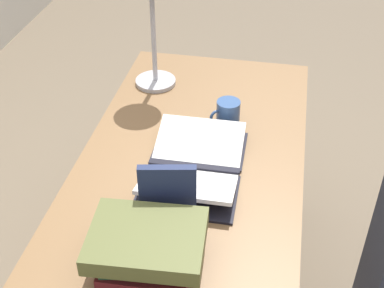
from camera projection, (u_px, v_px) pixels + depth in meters
reading_desk at (192, 180)px, 1.79m from camera, size 1.36×0.72×0.74m
open_book at (194, 165)px, 1.66m from camera, size 0.44×0.30×0.06m
book_stack_tall at (148, 249)px, 1.32m from camera, size 0.24×0.30×0.12m
book_standing_upright at (168, 196)px, 1.42m from camera, size 0.05×0.15×0.20m
coffee_mug at (228, 113)px, 1.84m from camera, size 0.09×0.10×0.09m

